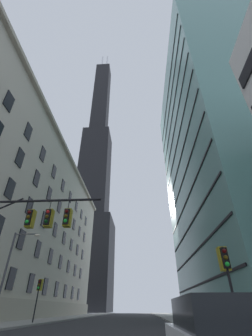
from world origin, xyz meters
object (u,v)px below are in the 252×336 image
Objects in this scene: traffic_light_near_right at (225,263)px; street_lamppost at (11,265)px; traffic_light_far_left at (39,287)px; traffic_signal_mast at (21,227)px.

traffic_light_near_right is 17.39m from street_lamppost.
traffic_light_near_right is 19.32m from traffic_light_far_left.
street_lamppost is (-15.02, 8.65, 1.40)m from traffic_light_near_right.
traffic_signal_mast is 10.80m from traffic_light_near_right.
traffic_signal_mast is 2.25× the size of traffic_light_far_left.
traffic_light_far_left reaches higher than traffic_light_near_right.
traffic_light_near_right is at bearing -4.05° from traffic_signal_mast.
street_lamppost is at bearing -101.48° from traffic_light_far_left.
traffic_signal_mast is 9.09m from street_lamppost.
traffic_signal_mast is at bearing -60.60° from street_lamppost.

